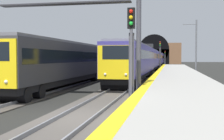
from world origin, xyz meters
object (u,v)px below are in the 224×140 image
Objects in this scene: train_adjacent_platform at (110,60)px; catenary_mast_near at (196,47)px; railway_signal_near at (131,47)px; overhead_signal_gantry at (64,16)px; train_main_approaching at (152,59)px; railway_signal_mid at (160,53)px; railway_signal_far at (165,56)px.

train_adjacent_platform is 7.67× the size of catenary_mast_near.
railway_signal_near is (-28.08, -6.91, 0.86)m from train_adjacent_platform.
overhead_signal_gantry is 27.02m from catenary_mast_near.
train_main_approaching is 13.71× the size of railway_signal_mid.
railway_signal_far is 90.27m from overhead_signal_gantry.
railway_signal_mid is at bearing 153.92° from train_adjacent_platform.
catenary_mast_near is at bearing 19.86° from railway_signal_mid.
train_main_approaching is 15.39× the size of railway_signal_near.
railway_signal_mid is 0.61× the size of overhead_signal_gantry.
train_adjacent_platform is 12.13× the size of railway_signal_far.
railway_signal_mid is 15.82m from catenary_mast_near.
railway_signal_mid reaches higher than train_adjacent_platform.
catenary_mast_near is at bearing 4.73° from railway_signal_far.
railway_signal_near is 27.65m from catenary_mast_near.
catenary_mast_near reaches higher than train_main_approaching.
train_main_approaching is at bearing -145.85° from railway_signal_mid.
train_main_approaching is at bearing -177.75° from railway_signal_near.
train_adjacent_platform is 28.93m from railway_signal_near.
train_main_approaching reaches higher than train_adjacent_platform.
railway_signal_far reaches higher than train_main_approaching.
catenary_mast_near is (-14.87, -5.37, 0.54)m from railway_signal_mid.
railway_signal_far is at bearing 4.73° from catenary_mast_near.
railway_signal_mid is (-2.58, -1.75, 1.16)m from train_main_approaching.
railway_signal_near is at bearing 14.16° from train_adjacent_platform.
catenary_mast_near is (-64.95, -5.37, 0.98)m from railway_signal_far.
overhead_signal_gantry reaches higher than railway_signal_far.
railway_signal_near is at bearing -113.86° from overhead_signal_gantry.
railway_signal_far is (50.08, 0.00, -0.45)m from railway_signal_mid.
train_main_approaching is 18.92m from catenary_mast_near.
train_main_approaching is 47.54m from railway_signal_far.
overhead_signal_gantry is (-42.64, 2.58, 2.78)m from train_main_approaching.
railway_signal_far is (47.50, -1.75, 0.71)m from train_main_approaching.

